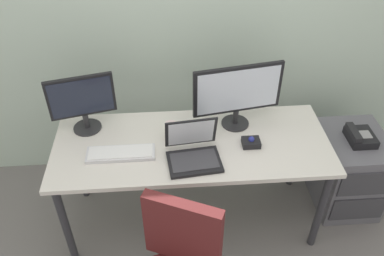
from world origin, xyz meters
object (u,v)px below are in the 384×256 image
at_px(monitor_main, 238,93).
at_px(trackball_mouse, 251,142).
at_px(file_cabinet, 348,170).
at_px(laptop, 194,151).
at_px(coffee_mug, 172,130).
at_px(desk_phone, 360,137).
at_px(monitor_side, 82,101).
at_px(keyboard, 121,153).

bearing_deg(monitor_main, trackball_mouse, -73.63).
height_order(file_cabinet, laptop, laptop).
bearing_deg(trackball_mouse, coffee_mug, 165.95).
xyz_separation_m(file_cabinet, desk_phone, (-0.01, -0.02, 0.33)).
height_order(monitor_side, trackball_mouse, monitor_side).
bearing_deg(monitor_side, trackball_mouse, -13.31).
bearing_deg(trackball_mouse, desk_phone, 9.48).
height_order(monitor_side, keyboard, monitor_side).
xyz_separation_m(keyboard, coffee_mug, (0.31, 0.15, 0.04)).
bearing_deg(keyboard, desk_phone, 5.81).
bearing_deg(laptop, desk_phone, 10.78).
bearing_deg(coffee_mug, keyboard, -154.08).
relative_size(monitor_side, laptop, 1.20).
bearing_deg(laptop, keyboard, 172.60).
distance_m(monitor_side, keyboard, 0.41).
bearing_deg(file_cabinet, monitor_main, 175.25).
height_order(file_cabinet, coffee_mug, coffee_mug).
xyz_separation_m(monitor_main, coffee_mug, (-0.42, -0.09, -0.20)).
height_order(monitor_side, coffee_mug, monitor_side).
bearing_deg(coffee_mug, laptop, -59.68).
distance_m(keyboard, trackball_mouse, 0.80).
bearing_deg(monitor_main, file_cabinet, -4.75).
height_order(monitor_main, keyboard, monitor_main).
xyz_separation_m(desk_phone, monitor_side, (-1.80, 0.11, 0.31)).
bearing_deg(keyboard, trackball_mouse, 2.21).
height_order(monitor_side, laptop, monitor_side).
bearing_deg(coffee_mug, trackball_mouse, -14.05).
relative_size(file_cabinet, desk_phone, 2.98).
bearing_deg(monitor_main, laptop, -134.65).
height_order(file_cabinet, monitor_main, monitor_main).
relative_size(laptop, trackball_mouse, 3.07).
relative_size(monitor_main, laptop, 1.68).
bearing_deg(monitor_side, coffee_mug, -12.64).
relative_size(monitor_side, coffee_mug, 3.97).
relative_size(monitor_main, coffee_mug, 5.58).
height_order(desk_phone, laptop, laptop).
height_order(keyboard, coffee_mug, coffee_mug).
bearing_deg(laptop, monitor_side, 153.62).
relative_size(keyboard, trackball_mouse, 3.73).
bearing_deg(monitor_side, keyboard, -49.78).
bearing_deg(trackball_mouse, laptop, -166.49).
xyz_separation_m(monitor_side, laptop, (0.67, -0.33, -0.16)).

